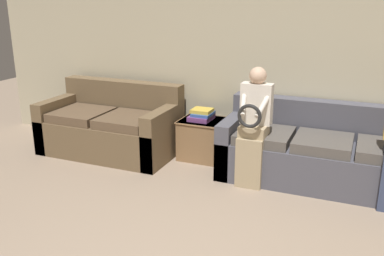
{
  "coord_description": "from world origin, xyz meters",
  "views": [
    {
      "loc": [
        0.97,
        -1.64,
        1.95
      ],
      "look_at": [
        -0.54,
        1.96,
        0.72
      ],
      "focal_mm": 40.0,
      "sensor_mm": 36.0,
      "label": 1
    }
  ],
  "objects_px": {
    "couch_side": "(111,128)",
    "child_left_seated": "(254,122)",
    "couch_main": "(323,154)",
    "side_shelf": "(202,138)",
    "book_stack": "(202,115)"
  },
  "relations": [
    {
      "from": "couch_main",
      "to": "book_stack",
      "type": "height_order",
      "value": "couch_main"
    },
    {
      "from": "couch_side",
      "to": "book_stack",
      "type": "height_order",
      "value": "couch_side"
    },
    {
      "from": "book_stack",
      "to": "couch_side",
      "type": "bearing_deg",
      "value": -168.08
    },
    {
      "from": "couch_side",
      "to": "side_shelf",
      "type": "bearing_deg",
      "value": 11.72
    },
    {
      "from": "couch_side",
      "to": "child_left_seated",
      "type": "bearing_deg",
      "value": -7.36
    },
    {
      "from": "side_shelf",
      "to": "couch_side",
      "type": "bearing_deg",
      "value": -168.28
    },
    {
      "from": "child_left_seated",
      "to": "book_stack",
      "type": "xyz_separation_m",
      "value": [
        -0.77,
        0.49,
        -0.13
      ]
    },
    {
      "from": "couch_main",
      "to": "child_left_seated",
      "type": "height_order",
      "value": "child_left_seated"
    },
    {
      "from": "couch_main",
      "to": "side_shelf",
      "type": "relative_size",
      "value": 4.21
    },
    {
      "from": "side_shelf",
      "to": "book_stack",
      "type": "bearing_deg",
      "value": 120.19
    },
    {
      "from": "book_stack",
      "to": "couch_main",
      "type": "bearing_deg",
      "value": -5.85
    },
    {
      "from": "couch_side",
      "to": "side_shelf",
      "type": "distance_m",
      "value": 1.17
    },
    {
      "from": "couch_side",
      "to": "child_left_seated",
      "type": "xyz_separation_m",
      "value": [
        1.91,
        -0.25,
        0.36
      ]
    },
    {
      "from": "couch_main",
      "to": "couch_side",
      "type": "relative_size",
      "value": 1.28
    },
    {
      "from": "couch_main",
      "to": "book_stack",
      "type": "xyz_separation_m",
      "value": [
        -1.46,
        0.15,
        0.24
      ]
    }
  ]
}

